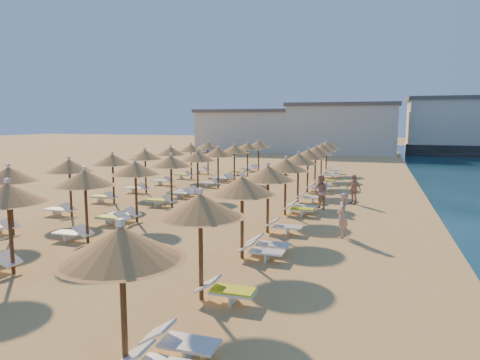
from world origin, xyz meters
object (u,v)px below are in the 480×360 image
(parasol_row_east, at_px, (292,162))
(beachgoer_a, at_px, (342,215))
(beachgoer_b, at_px, (321,192))
(parasol_row_west, at_px, (185,159))
(beachgoer_c, at_px, (353,189))

(parasol_row_east, relative_size, beachgoer_a, 19.09)
(beachgoer_b, xyz_separation_m, beachgoer_a, (1.56, -5.50, -0.01))
(parasol_row_east, bearing_deg, parasol_row_west, 180.00)
(beachgoer_a, bearing_deg, parasol_row_east, -150.78)
(beachgoer_c, xyz_separation_m, beachgoer_a, (-0.05, -7.50, 0.06))
(beachgoer_b, bearing_deg, parasol_row_east, -128.56)
(beachgoer_b, bearing_deg, parasol_row_west, -135.38)
(parasol_row_east, xyz_separation_m, beachgoer_b, (1.54, 0.23, -1.59))
(beachgoer_c, bearing_deg, beachgoer_a, -53.23)
(parasol_row_west, height_order, beachgoer_a, parasol_row_west)
(beachgoer_c, height_order, beachgoer_b, beachgoer_b)
(parasol_row_east, height_order, beachgoer_c, parasol_row_east)
(parasol_row_west, bearing_deg, beachgoer_a, -28.99)
(parasol_row_west, xyz_separation_m, beachgoer_b, (7.94, 0.23, -1.59))
(parasol_row_east, distance_m, beachgoer_c, 4.21)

